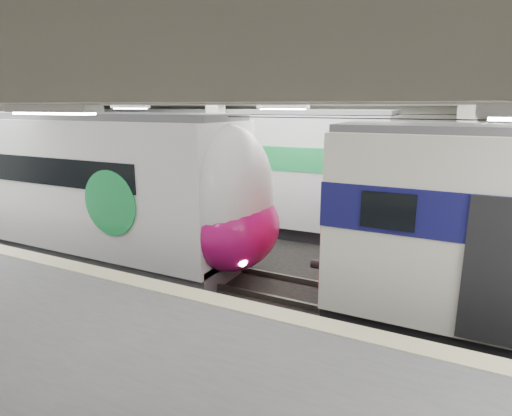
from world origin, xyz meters
The scene contains 3 objects.
station_hall centered at (0.00, -1.74, 3.24)m, with size 36.00×24.00×5.75m.
modern_emu centered at (-6.16, 0.00, 2.34)m, with size 14.94×3.08×4.76m.
far_train centered at (-4.89, 5.50, 2.49)m, with size 15.39×3.51×4.83m.
Camera 1 is at (5.21, -10.12, 4.99)m, focal length 30.00 mm.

